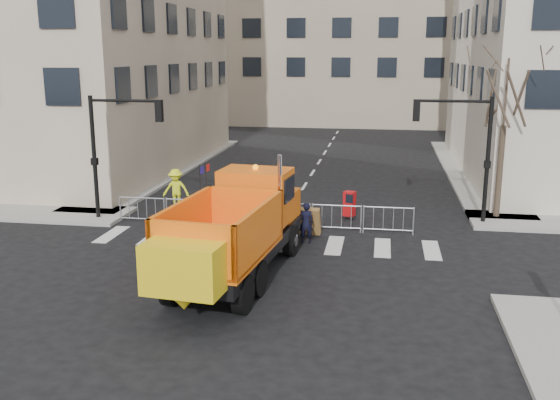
% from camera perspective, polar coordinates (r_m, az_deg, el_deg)
% --- Properties ---
extents(ground, '(120.00, 120.00, 0.00)m').
position_cam_1_polar(ground, '(19.08, -3.92, -8.70)').
color(ground, black).
rests_on(ground, ground).
extents(sidewalk_back, '(64.00, 5.00, 0.15)m').
position_cam_1_polar(sidewalk_back, '(26.97, 0.22, -1.87)').
color(sidewalk_back, gray).
rests_on(sidewalk_back, ground).
extents(building_far, '(30.00, 18.00, 24.00)m').
position_cam_1_polar(building_far, '(69.48, 6.25, 17.27)').
color(building_far, gray).
rests_on(building_far, ground).
extents(traffic_light_left, '(0.18, 0.18, 5.40)m').
position_cam_1_polar(traffic_light_left, '(27.88, -16.61, 3.60)').
color(traffic_light_left, black).
rests_on(traffic_light_left, ground).
extents(traffic_light_right, '(0.18, 0.18, 5.40)m').
position_cam_1_polar(traffic_light_right, '(27.40, 18.44, 3.31)').
color(traffic_light_right, black).
rests_on(traffic_light_right, ground).
extents(crowd_barriers, '(12.60, 0.60, 1.10)m').
position_cam_1_polar(crowd_barriers, '(26.12, -1.72, -1.30)').
color(crowd_barriers, '#9EA0A5').
rests_on(crowd_barriers, ground).
extents(street_tree, '(3.00, 3.00, 7.50)m').
position_cam_1_polar(street_tree, '(28.35, 19.70, 5.68)').
color(street_tree, '#382B21').
rests_on(street_tree, ground).
extents(plow_truck, '(3.88, 10.28, 3.90)m').
position_cam_1_polar(plow_truck, '(19.78, -4.14, -2.58)').
color(plow_truck, black).
rests_on(plow_truck, ground).
extents(cop_a, '(0.64, 0.48, 1.59)m').
position_cam_1_polar(cop_a, '(23.90, 2.38, -2.09)').
color(cop_a, black).
rests_on(cop_a, ground).
extents(cop_b, '(0.99, 0.81, 1.89)m').
position_cam_1_polar(cop_b, '(23.78, 0.39, -1.78)').
color(cop_b, black).
rests_on(cop_b, ground).
extents(cop_c, '(0.89, 1.20, 1.90)m').
position_cam_1_polar(cop_c, '(23.49, 0.89, -1.97)').
color(cop_c, black).
rests_on(cop_c, ground).
extents(worker, '(1.25, 0.77, 1.87)m').
position_cam_1_polar(worker, '(28.75, -9.49, 0.97)').
color(worker, '#E9F41C').
rests_on(worker, sidewalk_back).
extents(newspaper_box, '(0.57, 0.54, 1.10)m').
position_cam_1_polar(newspaper_box, '(27.44, 6.36, -0.34)').
color(newspaper_box, '#B80E11').
rests_on(newspaper_box, sidewalk_back).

